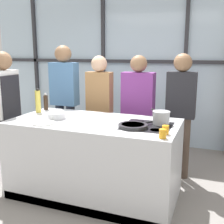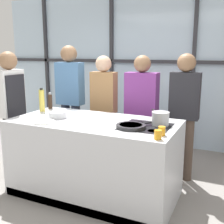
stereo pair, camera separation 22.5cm
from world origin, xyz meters
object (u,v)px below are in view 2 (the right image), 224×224
(spectator_center_right, at_px, (141,108))
(pepper_grinder, at_px, (50,101))
(chef, at_px, (12,105))
(spectator_far_left, at_px, (70,95))
(spectator_center_left, at_px, (104,103))
(juice_glass_far, at_px, (162,131))
(oil_bottle, at_px, (42,100))
(spectator_far_right, at_px, (184,108))
(white_plate, at_px, (44,122))
(mixing_bowl, at_px, (58,115))
(juice_glass_near, at_px, (158,135))
(frying_pan, at_px, (131,126))
(saucepan, at_px, (160,118))

(spectator_center_right, height_order, pepper_grinder, spectator_center_right)
(chef, bearing_deg, spectator_far_left, 155.16)
(spectator_far_left, height_order, spectator_center_left, spectator_far_left)
(juice_glass_far, bearing_deg, oil_bottle, 166.73)
(pepper_grinder, bearing_deg, spectator_center_left, 39.93)
(spectator_far_right, distance_m, white_plate, 1.80)
(spectator_far_right, distance_m, mixing_bowl, 1.63)
(juice_glass_near, bearing_deg, juice_glass_far, 90.00)
(chef, bearing_deg, spectator_center_left, 130.72)
(spectator_far_left, bearing_deg, spectator_center_left, -180.00)
(pepper_grinder, height_order, juice_glass_near, pepper_grinder)
(spectator_center_left, height_order, mixing_bowl, spectator_center_left)
(frying_pan, bearing_deg, saucepan, 45.14)
(chef, xyz_separation_m, mixing_bowl, (0.81, -0.08, -0.04))
(mixing_bowl, height_order, juice_glass_near, juice_glass_near)
(chef, xyz_separation_m, spectator_far_left, (0.39, 0.84, 0.05))
(spectator_center_right, xyz_separation_m, white_plate, (-0.77, -1.18, -0.01))
(frying_pan, xyz_separation_m, oil_bottle, (-1.40, 0.29, 0.13))
(spectator_far_right, bearing_deg, mixing_bowl, 34.54)
(chef, relative_size, spectator_far_right, 1.01)
(spectator_far_left, bearing_deg, juice_glass_far, 147.90)
(juice_glass_far, bearing_deg, frying_pan, 160.63)
(frying_pan, height_order, pepper_grinder, pepper_grinder)
(chef, height_order, white_plate, chef)
(spectator_center_left, distance_m, spectator_center_right, 0.59)
(juice_glass_near, bearing_deg, chef, 169.37)
(chef, distance_m, spectator_far_right, 2.31)
(spectator_far_left, height_order, juice_glass_near, spectator_far_left)
(spectator_far_left, xyz_separation_m, mixing_bowl, (0.42, -0.92, -0.08))
(chef, relative_size, mixing_bowl, 7.98)
(saucepan, bearing_deg, pepper_grinder, 171.92)
(pepper_grinder, bearing_deg, oil_bottle, -87.01)
(spectator_far_right, xyz_separation_m, oil_bottle, (-1.76, -0.69, 0.08))
(frying_pan, bearing_deg, juice_glass_far, -19.37)
(spectator_far_left, xyz_separation_m, frying_pan, (1.40, -0.98, -0.10))
(spectator_far_right, xyz_separation_m, saucepan, (-0.12, -0.73, 0.01))
(spectator_center_left, distance_m, frying_pan, 1.27)
(spectator_center_right, bearing_deg, spectator_far_right, -180.00)
(saucepan, xyz_separation_m, mixing_bowl, (-1.22, -0.19, -0.04))
(spectator_center_left, bearing_deg, white_plate, 81.33)
(oil_bottle, bearing_deg, pepper_grinder, 92.99)
(saucepan, height_order, white_plate, saucepan)
(spectator_center_right, bearing_deg, white_plate, 56.93)
(spectator_center_left, xyz_separation_m, spectator_center_right, (0.59, 0.00, -0.02))
(saucepan, bearing_deg, spectator_far_right, 80.82)
(spectator_center_left, distance_m, juice_glass_near, 1.71)
(chef, relative_size, saucepan, 5.45)
(oil_bottle, height_order, pepper_grinder, oil_bottle)
(spectator_far_right, xyz_separation_m, pepper_grinder, (-1.77, -0.50, 0.04))
(chef, height_order, pepper_grinder, chef)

